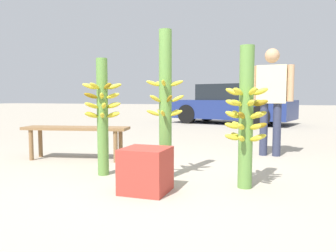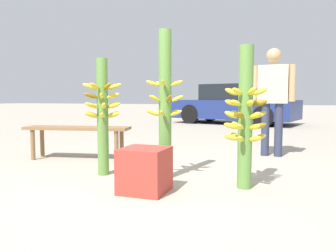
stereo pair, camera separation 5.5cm
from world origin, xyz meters
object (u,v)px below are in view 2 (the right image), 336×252
vendor_person (273,93)px  parked_car (235,105)px  banana_stalk_left (103,112)px  banana_stalk_right (245,117)px  banana_stalk_center (165,104)px  market_bench (77,132)px  produce_crate (145,170)px

vendor_person → parked_car: size_ratio=0.37×
banana_stalk_left → banana_stalk_right: size_ratio=0.96×
banana_stalk_right → banana_stalk_center: bearing=172.2°
banana_stalk_right → market_bench: bearing=163.2°
banana_stalk_center → vendor_person: 2.13m
banana_stalk_left → market_bench: bearing=140.0°
banana_stalk_center → vendor_person: vendor_person is taller
banana_stalk_left → banana_stalk_right: banana_stalk_right is taller
produce_crate → parked_car: bearing=92.4°
banana_stalk_left → parked_car: (0.37, 8.07, -0.07)m
banana_stalk_left → produce_crate: (0.73, -0.48, -0.51)m
banana_stalk_center → banana_stalk_right: banana_stalk_center is taller
banana_stalk_right → produce_crate: (-0.87, -0.45, -0.49)m
market_bench → produce_crate: size_ratio=3.69×
market_bench → produce_crate: 1.97m
vendor_person → market_bench: (-2.62, -1.22, -0.56)m
banana_stalk_right → vendor_person: (0.19, 1.96, 0.26)m
banana_stalk_center → parked_car: size_ratio=0.37×
banana_stalk_right → parked_car: size_ratio=0.31×
vendor_person → parked_car: bearing=-74.6°
banana_stalk_center → produce_crate: bearing=-89.8°
produce_crate → market_bench: bearing=143.0°
parked_car → banana_stalk_right: bearing=-157.2°
vendor_person → produce_crate: 2.73m
parked_car → market_bench: bearing=-175.2°
banana_stalk_center → banana_stalk_right: size_ratio=1.16×
parked_car → produce_crate: bearing=-163.4°
banana_stalk_left → produce_crate: banana_stalk_left is taller
produce_crate → banana_stalk_center: bearing=90.2°
banana_stalk_left → banana_stalk_center: banana_stalk_center is taller
market_bench → parked_car: parked_car is taller
banana_stalk_center → parked_car: (-0.35, 7.99, -0.16)m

